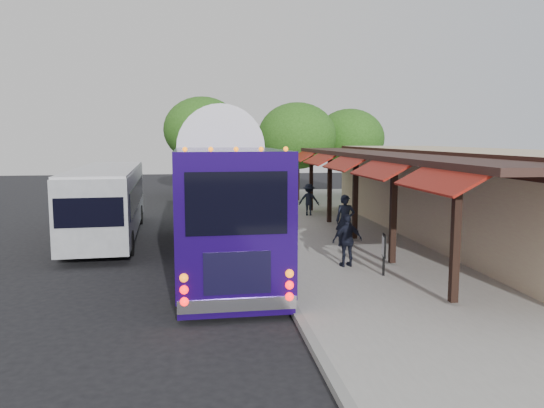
{
  "coord_description": "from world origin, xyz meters",
  "views": [
    {
      "loc": [
        -2.09,
        -15.38,
        4.06
      ],
      "look_at": [
        0.38,
        2.5,
        1.8
      ],
      "focal_mm": 35.0,
      "sensor_mm": 36.0,
      "label": 1
    }
  ],
  "objects_px": {
    "coach_bus": "(219,195)",
    "ped_c": "(347,240)",
    "city_bus": "(108,199)",
    "sign_board": "(384,248)",
    "ped_d": "(309,200)",
    "ped_b": "(273,208)",
    "ped_a": "(345,221)"
  },
  "relations": [
    {
      "from": "coach_bus",
      "to": "ped_c",
      "type": "xyz_separation_m",
      "value": [
        3.8,
        -2.06,
        -1.21
      ]
    },
    {
      "from": "city_bus",
      "to": "sign_board",
      "type": "height_order",
      "value": "city_bus"
    },
    {
      "from": "coach_bus",
      "to": "city_bus",
      "type": "relative_size",
      "value": 1.18
    },
    {
      "from": "coach_bus",
      "to": "sign_board",
      "type": "relative_size",
      "value": 10.69
    },
    {
      "from": "ped_d",
      "to": "sign_board",
      "type": "relative_size",
      "value": 1.34
    },
    {
      "from": "coach_bus",
      "to": "ped_c",
      "type": "height_order",
      "value": "coach_bus"
    },
    {
      "from": "ped_c",
      "to": "sign_board",
      "type": "distance_m",
      "value": 1.4
    },
    {
      "from": "coach_bus",
      "to": "ped_d",
      "type": "bearing_deg",
      "value": 59.42
    },
    {
      "from": "sign_board",
      "to": "city_bus",
      "type": "bearing_deg",
      "value": 151.01
    },
    {
      "from": "sign_board",
      "to": "coach_bus",
      "type": "bearing_deg",
      "value": 157.08
    },
    {
      "from": "city_bus",
      "to": "sign_board",
      "type": "distance_m",
      "value": 11.93
    },
    {
      "from": "city_bus",
      "to": "ped_b",
      "type": "xyz_separation_m",
      "value": [
        6.89,
        0.52,
        -0.58
      ]
    },
    {
      "from": "ped_a",
      "to": "sign_board",
      "type": "bearing_deg",
      "value": -77.55
    },
    {
      "from": "city_bus",
      "to": "ped_d",
      "type": "bearing_deg",
      "value": 20.03
    },
    {
      "from": "ped_b",
      "to": "coach_bus",
      "type": "bearing_deg",
      "value": 50.65
    },
    {
      "from": "ped_a",
      "to": "sign_board",
      "type": "distance_m",
      "value": 4.19
    },
    {
      "from": "coach_bus",
      "to": "ped_d",
      "type": "relative_size",
      "value": 7.96
    },
    {
      "from": "ped_b",
      "to": "sign_board",
      "type": "distance_m",
      "value": 8.69
    },
    {
      "from": "ped_a",
      "to": "ped_c",
      "type": "height_order",
      "value": "ped_a"
    },
    {
      "from": "ped_b",
      "to": "sign_board",
      "type": "bearing_deg",
      "value": 89.95
    },
    {
      "from": "city_bus",
      "to": "ped_d",
      "type": "distance_m",
      "value": 10.04
    },
    {
      "from": "ped_c",
      "to": "ped_d",
      "type": "distance_m",
      "value": 10.77
    },
    {
      "from": "coach_bus",
      "to": "ped_b",
      "type": "distance_m",
      "value": 5.9
    },
    {
      "from": "city_bus",
      "to": "sign_board",
      "type": "relative_size",
      "value": 9.08
    },
    {
      "from": "ped_d",
      "to": "ped_b",
      "type": "bearing_deg",
      "value": 73.53
    },
    {
      "from": "city_bus",
      "to": "ped_d",
      "type": "height_order",
      "value": "city_bus"
    },
    {
      "from": "ped_a",
      "to": "ped_d",
      "type": "xyz_separation_m",
      "value": [
        0.28,
        7.73,
        -0.14
      ]
    },
    {
      "from": "ped_a",
      "to": "ped_b",
      "type": "distance_m",
      "value": 4.73
    },
    {
      "from": "ped_a",
      "to": "ped_d",
      "type": "bearing_deg",
      "value": 100.92
    },
    {
      "from": "city_bus",
      "to": "ped_c",
      "type": "xyz_separation_m",
      "value": [
        8.15,
        -6.74,
        -0.63
      ]
    },
    {
      "from": "sign_board",
      "to": "ped_c",
      "type": "bearing_deg",
      "value": 134.17
    },
    {
      "from": "sign_board",
      "to": "ped_d",
      "type": "bearing_deg",
      "value": 101.28
    }
  ]
}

